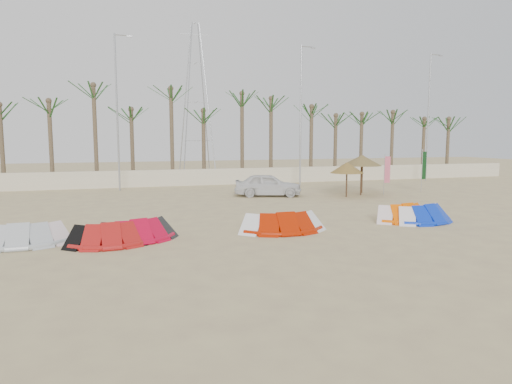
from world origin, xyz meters
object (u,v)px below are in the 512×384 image
object	(u,v)px
parasol_right	(363,160)
kite_red_right	(281,221)
kite_orange	(402,212)
kite_blue	(422,212)
kite_red_mid	(138,229)
kite_grey	(22,233)
parasol_mid	(347,168)
car	(268,185)
kite_red_left	(111,233)
parasol_left	(362,160)

from	to	relation	value
parasol_right	kite_red_right	bearing A→B (deg)	-133.06
kite_orange	kite_blue	distance (m)	0.88
kite_orange	parasol_right	distance (m)	10.76
kite_red_mid	kite_orange	bearing A→B (deg)	2.54
kite_red_mid	kite_red_right	size ratio (longest dim) A/B	0.95
kite_grey	parasol_right	xyz separation A→B (m)	(19.54, 10.07, 1.84)
parasol_mid	kite_red_mid	bearing A→B (deg)	-146.83
kite_red_mid	parasol_mid	xyz separation A→B (m)	(13.43, 8.78, 1.48)
parasol_right	car	xyz separation A→B (m)	(-6.79, 0.18, -1.52)
kite_red_mid	kite_red_right	world-z (taller)	same
kite_red_right	parasol_right	size ratio (longest dim) A/B	1.33
car	kite_red_left	bearing A→B (deg)	156.13
kite_grey	parasol_right	distance (m)	22.06
parasol_mid	parasol_right	xyz separation A→B (m)	(2.10, 1.70, 0.37)
parasol_right	car	distance (m)	6.96
kite_red_mid	parasol_mid	bearing A→B (deg)	33.17
kite_grey	parasol_mid	xyz separation A→B (m)	(17.44, 8.37, 1.48)
kite_grey	kite_red_mid	size ratio (longest dim) A/B	0.99
parasol_mid	kite_blue	bearing A→B (deg)	-95.37
kite_orange	kite_blue	xyz separation A→B (m)	(0.75, -0.47, 0.00)
kite_red_mid	kite_red_right	xyz separation A→B (m)	(5.71, -0.02, 0.00)
kite_red_right	kite_blue	size ratio (longest dim) A/B	1.04
kite_red_right	kite_blue	bearing A→B (deg)	0.66
kite_orange	parasol_left	world-z (taller)	parasol_left
kite_red_left	parasol_left	size ratio (longest dim) A/B	1.16
kite_red_left	parasol_mid	bearing A→B (deg)	32.70
kite_red_right	parasol_right	xyz separation A→B (m)	(9.81, 10.50, 1.84)
kite_red_right	parasol_left	xyz separation A→B (m)	(9.09, 9.39, 1.89)
kite_grey	parasol_left	world-z (taller)	parasol_left
car	parasol_left	bearing A→B (deg)	-84.83
kite_red_right	kite_blue	world-z (taller)	same
kite_red_left	parasol_left	xyz separation A→B (m)	(15.77, 9.82, 1.90)
kite_grey	kite_blue	bearing A→B (deg)	-1.21
kite_grey	kite_red_mid	bearing A→B (deg)	-5.80
kite_red_left	kite_red_right	size ratio (longest dim) A/B	0.89
kite_orange	car	size ratio (longest dim) A/B	0.71
parasol_left	car	size ratio (longest dim) A/B	0.61
kite_blue	kite_red_right	bearing A→B (deg)	-179.34
kite_red_right	parasol_mid	bearing A→B (deg)	48.76
car	kite_red_mid	bearing A→B (deg)	157.89
kite_blue	parasol_right	bearing A→B (deg)	74.37
parasol_left	kite_red_right	bearing A→B (deg)	-134.09
kite_grey	kite_blue	size ratio (longest dim) A/B	0.98
kite_red_mid	parasol_right	distance (m)	18.82
kite_red_left	kite_blue	distance (m)	13.58
kite_red_right	kite_orange	xyz separation A→B (m)	(6.15, 0.55, -0.00)
kite_grey	car	distance (m)	16.36
kite_red_mid	kite_blue	world-z (taller)	same
kite_grey	parasol_left	bearing A→B (deg)	25.45
kite_red_left	kite_blue	bearing A→B (deg)	2.17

